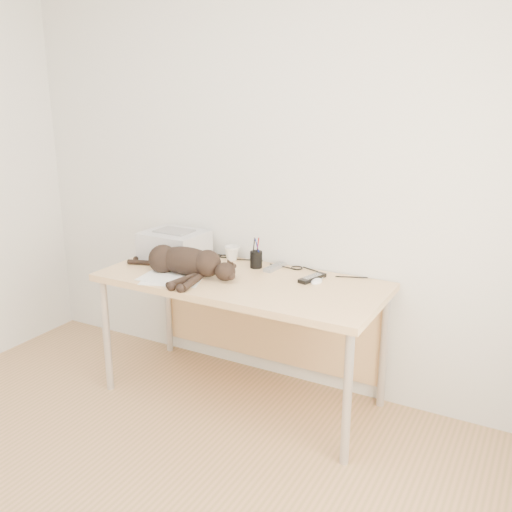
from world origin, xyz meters
The scene contains 11 objects.
wall_back centered at (0.00, 1.75, 1.30)m, with size 3.50×3.50×0.00m, color silver.
desk centered at (0.00, 1.48, 0.61)m, with size 1.60×0.70×0.74m.
printer centered at (-0.57, 1.55, 0.82)m, with size 0.37×0.32×0.17m.
papers centered at (-0.34, 1.20, 0.74)m, with size 0.39×0.32×0.01m.
cat centered at (-0.32, 1.29, 0.81)m, with size 0.75×0.34×0.17m.
mug centered at (-0.23, 1.67, 0.78)m, with size 0.09×0.09×0.09m, color silver.
pen_cup centered at (-0.02, 1.61, 0.79)m, with size 0.07×0.07×0.19m.
remote_grey centered at (0.09, 1.64, 0.75)m, with size 0.05×0.18×0.02m, color gray.
remote_black centered at (0.36, 1.56, 0.75)m, with size 0.05×0.19×0.02m, color black.
mouse centered at (0.40, 1.53, 0.76)m, with size 0.06×0.10×0.03m, color white.
cable_tangle centered at (0.00, 1.70, 0.75)m, with size 1.36×0.07×0.01m, color black, non-canonical shape.
Camera 1 is at (1.51, -1.21, 1.77)m, focal length 40.00 mm.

